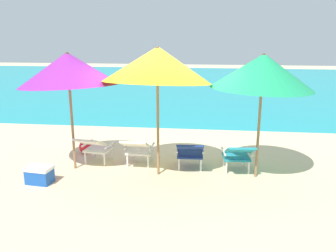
% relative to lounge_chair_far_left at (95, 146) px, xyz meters
% --- Properties ---
extents(ground_plane, '(40.00, 40.00, 0.00)m').
position_rel_lounge_chair_far_left_xyz_m(ground_plane, '(1.49, 4.01, -0.40)').
color(ground_plane, beige).
extents(ocean_band, '(40.00, 18.00, 0.01)m').
position_rel_lounge_chair_far_left_xyz_m(ocean_band, '(1.49, 12.03, -0.40)').
color(ocean_band, teal).
rests_on(ocean_band, ground_plane).
extents(lounge_chair_far_left, '(0.65, 0.94, 0.68)m').
position_rel_lounge_chair_far_left_xyz_m(lounge_chair_far_left, '(0.00, 0.00, 0.00)').
color(lounge_chair_far_left, silver).
rests_on(lounge_chair_far_left, ground_plane).
extents(lounge_chair_near_left, '(0.57, 0.89, 0.68)m').
position_rel_lounge_chair_far_left_xyz_m(lounge_chair_near_left, '(0.92, -0.02, 0.00)').
color(lounge_chair_near_left, silver).
rests_on(lounge_chair_near_left, ground_plane).
extents(lounge_chair_near_right, '(0.58, 0.90, 0.68)m').
position_rel_lounge_chair_far_left_xyz_m(lounge_chair_near_right, '(2.01, -0.10, 0.00)').
color(lounge_chair_near_right, navy).
rests_on(lounge_chair_near_right, ground_plane).
extents(lounge_chair_far_right, '(0.62, 0.92, 0.68)m').
position_rel_lounge_chair_far_left_xyz_m(lounge_chair_far_right, '(2.95, -0.14, 0.00)').
color(lounge_chair_far_right, teal).
rests_on(lounge_chair_far_right, ground_plane).
extents(beach_umbrella_left, '(2.73, 2.74, 2.43)m').
position_rel_lounge_chair_far_left_xyz_m(beach_umbrella_left, '(-0.35, -0.27, 1.63)').
color(beach_umbrella_left, olive).
rests_on(beach_umbrella_left, ground_plane).
extents(beach_umbrella_center, '(2.40, 2.44, 2.57)m').
position_rel_lounge_chair_far_left_xyz_m(beach_umbrella_center, '(1.40, -0.38, 1.74)').
color(beach_umbrella_center, olive).
rests_on(beach_umbrella_center, ground_plane).
extents(beach_umbrella_right, '(2.50, 2.49, 2.38)m').
position_rel_lounge_chair_far_left_xyz_m(beach_umbrella_right, '(3.30, -0.28, 1.63)').
color(beach_umbrella_right, olive).
rests_on(beach_umbrella_right, ground_plane).
extents(beach_ball, '(0.29, 0.29, 0.29)m').
position_rel_lounge_chair_far_left_xyz_m(beach_ball, '(-0.46, 0.68, -0.26)').
color(beach_ball, red).
rests_on(beach_ball, ground_plane).
extents(cooler_box, '(0.50, 0.37, 0.32)m').
position_rel_lounge_chair_far_left_xyz_m(cooler_box, '(-0.73, -1.04, -0.24)').
color(cooler_box, '#194CA5').
rests_on(cooler_box, ground_plane).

